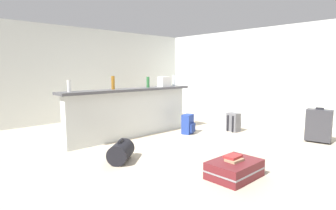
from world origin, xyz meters
TOP-DOWN VIEW (x-y plane):
  - ground_plane at (0.00, 0.00)m, footprint 13.00×13.00m
  - wall_back at (0.00, 3.05)m, footprint 6.60×0.10m
  - wall_right at (3.05, 0.30)m, footprint 0.10×6.00m
  - partition_half_wall at (-0.77, 0.47)m, footprint 2.80×0.20m
  - bar_countertop at (-0.77, 0.47)m, footprint 2.96×0.40m
  - bottle_white at (-2.02, 0.51)m, footprint 0.07×0.07m
  - bottle_amber at (-1.16, 0.50)m, footprint 0.07×0.07m
  - bottle_green at (-0.32, 0.47)m, footprint 0.07×0.07m
  - bottle_clear at (0.47, 0.49)m, footprint 0.07×0.07m
  - grocery_bag at (0.17, 0.49)m, footprint 0.26×0.18m
  - dining_table at (1.03, 1.93)m, footprint 1.10×0.80m
  - dining_chair_near_partition at (1.00, 1.41)m, footprint 0.48×0.48m
  - suitcase_flat_maroon at (-1.05, -2.17)m, footprint 0.83×0.49m
  - suitcase_upright_charcoal at (1.60, -2.30)m, footprint 0.32×0.48m
  - backpack_grey at (1.21, -0.67)m, footprint 0.27×0.30m
  - duffel_bag_black at (-1.77, -0.65)m, footprint 0.56×0.54m
  - backpack_blue at (0.31, -0.12)m, footprint 0.32×0.30m
  - book_stack at (-1.05, -2.15)m, footprint 0.24×0.20m

SIDE VIEW (x-z plane):
  - ground_plane at x=0.00m, z-range -0.05..0.00m
  - suitcase_flat_maroon at x=-1.05m, z-range 0.00..0.22m
  - duffel_bag_black at x=-1.77m, z-range -0.02..0.32m
  - backpack_grey at x=1.21m, z-range -0.01..0.41m
  - backpack_blue at x=0.31m, z-range -0.01..0.41m
  - book_stack at x=-1.05m, z-range 0.22..0.28m
  - suitcase_upright_charcoal at x=1.60m, z-range 0.00..0.67m
  - partition_half_wall at x=-0.77m, z-range 0.00..0.95m
  - dining_chair_near_partition at x=1.00m, z-range 0.05..0.98m
  - dining_table at x=1.03m, z-range 0.28..1.02m
  - bar_countertop at x=-0.77m, z-range 0.95..1.00m
  - bottle_white at x=-2.02m, z-range 1.00..1.20m
  - grocery_bag at x=0.17m, z-range 1.00..1.22m
  - bottle_green at x=-0.32m, z-range 1.00..1.23m
  - bottle_clear at x=0.47m, z-range 1.00..1.25m
  - bottle_amber at x=-1.16m, z-range 1.00..1.26m
  - wall_back at x=0.00m, z-range 0.00..2.50m
  - wall_right at x=3.05m, z-range 0.00..2.50m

